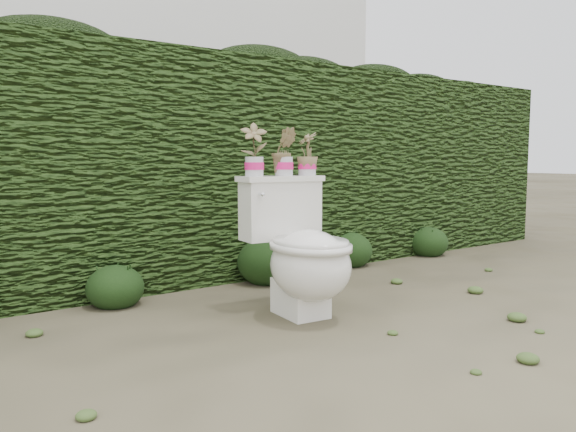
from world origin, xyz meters
TOP-DOWN VIEW (x-y plane):
  - ground at (0.00, 0.00)m, footprint 60.00×60.00m
  - hedge at (0.00, 1.60)m, footprint 8.00×1.00m
  - house_wall at (0.60, 6.00)m, footprint 8.00×3.50m
  - toilet at (0.22, 0.17)m, footprint 0.52×0.72m
  - potted_plant_left at (0.08, 0.42)m, footprint 0.18×0.16m
  - potted_plant_center at (0.27, 0.40)m, footprint 0.18×0.17m
  - potted_plant_right at (0.43, 0.39)m, footprint 0.15×0.15m
  - liriope_clump_2 at (-0.54, 1.00)m, footprint 0.34×0.34m
  - liriope_clump_3 at (0.55, 0.99)m, footprint 0.44×0.44m
  - liriope_clump_4 at (1.44, 1.12)m, footprint 0.38×0.38m
  - liriope_clump_5 at (2.36, 1.06)m, footprint 0.36×0.36m

SIDE VIEW (x-z plane):
  - ground at x=0.00m, z-range 0.00..0.00m
  - liriope_clump_2 at x=-0.54m, z-range 0.00..0.27m
  - liriope_clump_5 at x=2.36m, z-range 0.00..0.29m
  - liriope_clump_4 at x=1.44m, z-range 0.00..0.31m
  - liriope_clump_3 at x=0.55m, z-range 0.00..0.35m
  - toilet at x=0.22m, z-range -0.03..0.74m
  - hedge at x=0.00m, z-range 0.00..1.60m
  - potted_plant_right at x=0.43m, z-range 0.78..1.02m
  - potted_plant_center at x=0.27m, z-range 0.78..1.04m
  - potted_plant_left at x=0.08m, z-range 0.78..1.07m
  - house_wall at x=0.60m, z-range 0.00..4.00m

